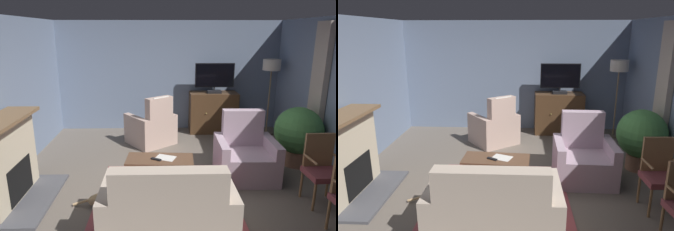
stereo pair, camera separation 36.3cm
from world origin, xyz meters
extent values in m
cube|color=#665B51|center=(0.00, 0.00, -0.02)|extent=(5.88, 6.47, 0.04)
cube|color=slate|center=(0.00, 2.99, 1.30)|extent=(5.88, 0.10, 2.60)
cube|color=#B2A393|center=(2.58, 0.85, 1.43)|extent=(0.10, 0.44, 2.18)
cube|color=#9E474C|center=(-0.15, -0.43, 0.01)|extent=(2.00, 2.18, 0.01)
cube|color=#4C4C51|center=(-2.00, -0.43, 0.02)|extent=(0.50, 1.45, 0.04)
cube|color=beige|center=(-2.39, -0.43, 0.58)|extent=(0.37, 1.25, 1.17)
cube|color=black|center=(-2.24, -0.43, 0.32)|extent=(0.10, 0.70, 0.52)
cube|color=brown|center=(-2.35, -0.43, 1.19)|extent=(0.49, 1.41, 0.05)
cube|color=#352315|center=(1.04, 2.64, 0.03)|extent=(1.06, 0.47, 0.06)
cube|color=#4C331E|center=(1.04, 2.64, 0.48)|extent=(1.12, 0.53, 0.96)
sphere|color=tan|center=(0.84, 2.35, 0.53)|extent=(0.03, 0.03, 0.03)
sphere|color=tan|center=(1.25, 2.35, 0.53)|extent=(0.03, 0.03, 0.03)
cube|color=black|center=(1.04, 2.59, 0.99)|extent=(0.32, 0.20, 0.06)
cylinder|color=black|center=(1.04, 2.59, 1.06)|extent=(0.04, 0.04, 0.08)
cube|color=black|center=(1.04, 2.59, 1.37)|extent=(0.90, 0.05, 0.55)
cube|color=black|center=(1.04, 2.56, 1.37)|extent=(0.86, 0.01, 0.51)
cube|color=brown|center=(-0.23, 0.06, 0.40)|extent=(1.08, 0.56, 0.03)
cylinder|color=brown|center=(0.26, 0.22, 0.19)|extent=(0.04, 0.04, 0.38)
cylinder|color=brown|center=(-0.70, 0.28, 0.19)|extent=(0.04, 0.04, 0.38)
cylinder|color=brown|center=(0.23, -0.17, 0.19)|extent=(0.04, 0.04, 0.38)
cylinder|color=brown|center=(-0.72, -0.10, 0.19)|extent=(0.04, 0.04, 0.38)
cube|color=black|center=(-0.29, 0.00, 0.43)|extent=(0.17, 0.13, 0.02)
cube|color=silver|center=(-0.14, 0.07, 0.42)|extent=(0.36, 0.32, 0.01)
cube|color=#C6B29E|center=(-0.14, -1.27, 0.23)|extent=(1.21, 0.91, 0.45)
cube|color=#C6B29E|center=(-0.14, -1.63, 0.73)|extent=(1.21, 0.20, 0.56)
cube|color=#C6B29E|center=(-0.82, -1.27, 0.34)|extent=(0.15, 0.91, 0.67)
cube|color=#C6B29E|center=(0.53, -1.27, 0.34)|extent=(0.15, 0.91, 0.67)
cube|color=tan|center=(0.03, -1.41, 0.57)|extent=(0.36, 0.13, 0.36)
cube|color=#AD93A3|center=(1.17, 0.19, 0.23)|extent=(0.70, 0.86, 0.46)
cube|color=#AD93A3|center=(1.18, 0.52, 0.77)|extent=(0.69, 0.19, 0.62)
cube|color=#AD93A3|center=(1.58, 0.18, 0.33)|extent=(0.15, 0.85, 0.66)
cube|color=#AD93A3|center=(0.77, 0.19, 0.33)|extent=(0.15, 0.85, 0.66)
cube|color=#BC9E8E|center=(-0.43, 1.87, 0.22)|extent=(0.95, 1.00, 0.45)
cube|color=#BC9E8E|center=(-0.24, 1.61, 0.76)|extent=(0.57, 0.49, 0.62)
cube|color=#BC9E8E|center=(-0.71, 1.65, 0.32)|extent=(0.59, 0.73, 0.65)
cube|color=#BC9E8E|center=(-0.14, 2.08, 0.32)|extent=(0.59, 0.73, 0.65)
cube|color=white|center=(-0.20, 1.56, 0.97)|extent=(0.31, 0.24, 0.24)
cylinder|color=olive|center=(1.81, -1.21, 0.21)|extent=(0.04, 0.04, 0.41)
cube|color=brown|center=(2.02, -0.63, 0.45)|extent=(0.47, 0.43, 0.08)
cube|color=olive|center=(2.02, -0.44, 0.71)|extent=(0.42, 0.05, 0.53)
cylinder|color=olive|center=(1.83, -0.81, 0.21)|extent=(0.04, 0.04, 0.41)
cylinder|color=olive|center=(1.82, -0.45, 0.21)|extent=(0.04, 0.04, 0.41)
cylinder|color=olive|center=(2.21, -0.44, 0.21)|extent=(0.04, 0.04, 0.41)
cylinder|color=olive|center=(1.81, -0.63, 0.67)|extent=(0.04, 0.34, 0.03)
cylinder|color=#99664C|center=(2.22, 0.66, 0.14)|extent=(0.42, 0.42, 0.28)
sphere|color=#4C8E47|center=(2.22, 0.66, 0.65)|extent=(0.83, 0.83, 0.83)
ellipsoid|color=tan|center=(-1.06, -0.61, 0.09)|extent=(0.37, 0.23, 0.18)
sphere|color=tan|center=(-0.84, -0.58, 0.12)|extent=(0.14, 0.14, 0.14)
cone|color=tan|center=(-0.85, -0.54, 0.18)|extent=(0.04, 0.04, 0.04)
cone|color=tan|center=(-0.84, -0.61, 0.18)|extent=(0.04, 0.04, 0.04)
cylinder|color=tan|center=(-1.33, -0.60, 0.05)|extent=(0.23, 0.07, 0.09)
cylinder|color=#4C4233|center=(2.30, 2.44, 0.02)|extent=(0.35, 0.35, 0.04)
cylinder|color=olive|center=(2.30, 2.44, 0.75)|extent=(0.03, 0.03, 1.50)
cylinder|color=beige|center=(2.30, 2.44, 1.62)|extent=(0.39, 0.39, 0.24)
camera|label=1|loc=(-0.23, -4.41, 2.35)|focal=32.69mm
camera|label=2|loc=(0.13, -4.40, 2.35)|focal=32.69mm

